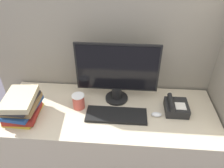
{
  "coord_description": "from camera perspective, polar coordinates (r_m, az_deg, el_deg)",
  "views": [
    {
      "loc": [
        0.13,
        -0.92,
        1.84
      ],
      "look_at": [
        0.03,
        0.35,
        0.95
      ],
      "focal_mm": 35.0,
      "sensor_mm": 36.0,
      "label": 1
    }
  ],
  "objects": [
    {
      "name": "cubicle_panel_rear",
      "position": [
        1.86,
        -0.09,
        4.12
      ],
      "size": [
        2.03,
        0.04,
        1.78
      ],
      "color": "gray",
      "rests_on": "ground_plane"
    },
    {
      "name": "book_stack",
      "position": [
        1.69,
        -22.55,
        -5.32
      ],
      "size": [
        0.24,
        0.32,
        0.19
      ],
      "color": "gold",
      "rests_on": "desk"
    },
    {
      "name": "coffee_cup",
      "position": [
        1.68,
        -8.73,
        -4.49
      ],
      "size": [
        0.09,
        0.09,
        0.12
      ],
      "color": "#BF4C3F",
      "rests_on": "desk"
    },
    {
      "name": "mouse",
      "position": [
        1.64,
        11.53,
        -7.81
      ],
      "size": [
        0.08,
        0.04,
        0.03
      ],
      "color": "silver",
      "rests_on": "desk"
    },
    {
      "name": "desk",
      "position": [
        1.93,
        -0.96,
        -14.99
      ],
      "size": [
        1.63,
        0.64,
        0.73
      ],
      "color": "beige",
      "rests_on": "ground_plane"
    },
    {
      "name": "keyboard",
      "position": [
        1.61,
        1.14,
        -8.12
      ],
      "size": [
        0.45,
        0.16,
        0.02
      ],
      "color": "black",
      "rests_on": "desk"
    },
    {
      "name": "desk_telephone",
      "position": [
        1.7,
        16.35,
        -5.81
      ],
      "size": [
        0.17,
        0.18,
        0.1
      ],
      "color": "black",
      "rests_on": "desk"
    },
    {
      "name": "monitor",
      "position": [
        1.63,
        1.32,
        2.87
      ],
      "size": [
        0.62,
        0.18,
        0.48
      ],
      "color": "black",
      "rests_on": "desk"
    }
  ]
}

